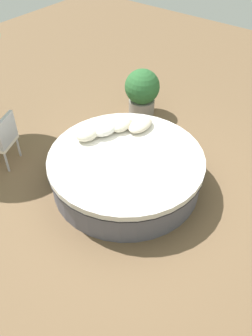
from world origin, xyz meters
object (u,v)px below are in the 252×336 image
(throw_pillow_3, at_px, (87,133))
(throw_pillow_0, at_px, (140,125))
(planter, at_px, (142,91))
(throw_pillow_2, at_px, (104,127))
(throw_pillow_1, at_px, (122,125))
(patio_chair, at_px, (3,138))
(round_bed, at_px, (126,170))

(throw_pillow_3, bearing_deg, throw_pillow_0, 144.88)
(throw_pillow_0, bearing_deg, planter, -145.59)
(throw_pillow_2, bearing_deg, throw_pillow_1, 146.41)
(planter, bearing_deg, patio_chair, -18.32)
(planter, bearing_deg, round_bed, 29.25)
(patio_chair, bearing_deg, planter, -41.87)
(round_bed, relative_size, throw_pillow_1, 5.60)
(planter, bearing_deg, throw_pillow_0, 34.41)
(throw_pillow_1, xyz_separation_m, throw_pillow_2, (0.26, -0.17, 0.02))
(throw_pillow_3, bearing_deg, patio_chair, -55.26)
(throw_pillow_0, xyz_separation_m, throw_pillow_2, (0.47, -0.42, 0.03))
(throw_pillow_0, relative_size, throw_pillow_2, 1.00)
(throw_pillow_0, height_order, throw_pillow_1, throw_pillow_1)
(throw_pillow_3, bearing_deg, throw_pillow_2, 158.58)
(throw_pillow_1, bearing_deg, throw_pillow_2, -33.59)
(throw_pillow_0, relative_size, throw_pillow_1, 1.18)
(throw_pillow_0, xyz_separation_m, planter, (-1.21, -0.83, -0.16))
(planter, bearing_deg, throw_pillow_1, 22.20)
(throw_pillow_2, distance_m, throw_pillow_3, 0.33)
(throw_pillow_1, height_order, throw_pillow_3, throw_pillow_3)
(patio_chair, distance_m, planter, 2.98)
(throw_pillow_0, bearing_deg, patio_chair, -47.48)
(throw_pillow_1, bearing_deg, planter, -157.80)
(round_bed, height_order, patio_chair, patio_chair)
(throw_pillow_0, xyz_separation_m, patio_chair, (1.62, -1.76, -0.13))
(round_bed, distance_m, throw_pillow_1, 0.86)
(round_bed, height_order, throw_pillow_2, throw_pillow_2)
(throw_pillow_0, relative_size, patio_chair, 0.55)
(throw_pillow_1, xyz_separation_m, patio_chair, (1.41, -1.51, -0.14))
(round_bed, distance_m, throw_pillow_0, 0.89)
(throw_pillow_2, xyz_separation_m, patio_chair, (1.15, -1.34, -0.16))
(throw_pillow_2, distance_m, planter, 1.73)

